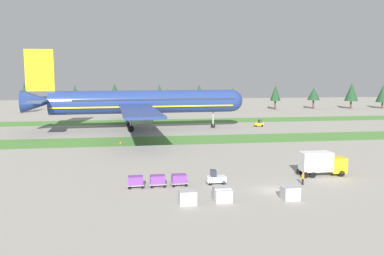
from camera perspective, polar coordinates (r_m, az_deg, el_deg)
name	(u,v)px	position (r m, az deg, el deg)	size (l,w,h in m)	color
ground_plane	(274,190)	(53.38, 11.55, -8.70)	(400.00, 400.00, 0.00)	gray
grass_strip_near	(211,139)	(92.81, 2.69, -1.61)	(320.00, 12.65, 0.01)	#4C8438
grass_strip_far	(188,121)	(129.25, -0.52, 1.00)	(320.00, 12.65, 0.01)	#4C8438
airliner	(138,102)	(108.65, -7.70, 3.71)	(58.82, 72.42, 21.21)	navy
baggage_tug	(216,178)	(55.19, 3.37, -7.13)	(2.62, 1.35, 1.97)	silver
cargo_dolly_lead	(179,179)	(54.28, -1.84, -7.26)	(2.23, 1.54, 1.55)	#A3A3A8
cargo_dolly_second	(158,180)	(53.99, -4.92, -7.37)	(2.23, 1.54, 1.55)	#A3A3A8
cargo_dolly_third	(136,181)	(53.84, -8.02, -7.46)	(2.23, 1.54, 1.55)	#A3A3A8
catering_truck	(322,163)	(62.30, 17.96, -4.71)	(6.96, 2.31, 3.58)	yellow
pushback_tractor	(259,124)	(117.01, 9.49, 0.61)	(2.67, 1.45, 1.97)	yellow
ground_crew_marshaller	(303,178)	(56.69, 15.50, -6.87)	(0.36, 0.56, 1.74)	black
ground_crew_loader	(327,166)	(65.28, 18.66, -5.09)	(0.53, 0.36, 1.74)	black
uld_container_0	(187,197)	(46.73, -0.66, -9.86)	(2.00, 1.60, 1.64)	#A3A3A8
uld_container_1	(222,194)	(48.21, 4.23, -9.29)	(2.00, 1.60, 1.69)	#A3A3A8
uld_container_2	(223,195)	(47.80, 4.40, -9.55)	(2.00, 1.60, 1.52)	#A3A3A8
uld_container_3	(290,193)	(49.88, 13.80, -8.96)	(2.00, 1.60, 1.61)	#A3A3A8
taxiway_marker_0	(150,142)	(87.87, -5.97, -1.99)	(0.44, 0.44, 0.52)	orange
taxiway_marker_1	(120,143)	(87.93, -10.15, -2.05)	(0.44, 0.44, 0.58)	orange
distant_tree_line	(194,94)	(167.20, 0.25, 4.89)	(191.98, 10.79, 12.08)	#4C3823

